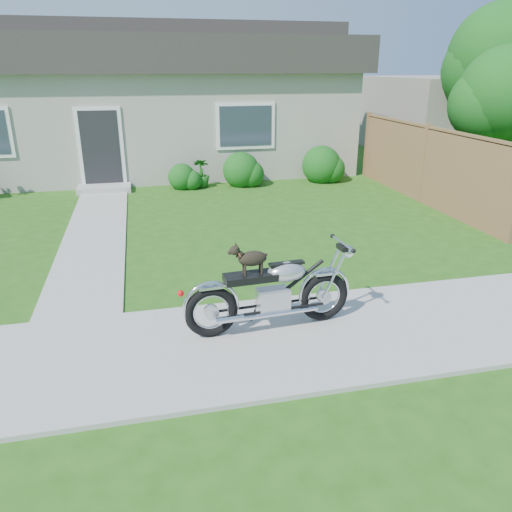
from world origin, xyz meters
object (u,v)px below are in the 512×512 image
Objects in this scene: house at (151,100)px; tree_near at (510,98)px; motorcycle_with_dog at (273,291)px; tree_far at (507,63)px; fence at (424,164)px; potted_plant_right at (201,173)px.

tree_near is at bearing -30.17° from house.
house is 11.89m from motorcycle_with_dog.
tree_far is at bearing 38.42° from motorcycle_with_dog.
motorcycle_with_dog is at bearing -137.88° from tree_far.
house is at bearing 91.12° from motorcycle_with_dog.
house is at bearing 135.26° from fence.
fence is 6.17m from tree_far.
tree_near is 1.68× the size of motorcycle_with_dog.
fence is at bearing 42.27° from motorcycle_with_dog.
tree_near is at bearing -123.78° from tree_far.
tree_far reaches higher than tree_near.
tree_far reaches higher than fence.
house is 11.28m from tree_far.
tree_far reaches higher than motorcycle_with_dog.
fence is at bearing -162.43° from tree_near.
house is 15.76× the size of potted_plant_right.
house is at bearing 108.38° from potted_plant_right.
motorcycle_with_dog is (-8.19, -6.41, -1.84)m from tree_near.
tree_far is (10.87, -2.81, 1.12)m from house.
potted_plant_right is (-5.16, 2.80, -0.54)m from fence.
fence is at bearing -143.04° from tree_far.
house is at bearing 149.83° from tree_near.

